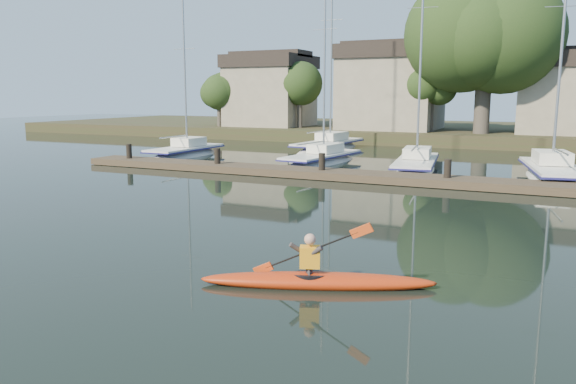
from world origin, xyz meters
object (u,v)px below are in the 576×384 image
at_px(dock, 381,177).
at_px(sailboat_2, 416,173).
at_px(sailboat_1, 322,166).
at_px(sailboat_5, 329,153).
at_px(kayak, 316,278).
at_px(sailboat_3, 552,183).
at_px(sailboat_0, 186,159).

relative_size(dock, sailboat_2, 2.33).
relative_size(sailboat_1, sailboat_5, 0.84).
xyz_separation_m(kayak, sailboat_3, (4.46, 19.11, -0.40)).
xyz_separation_m(sailboat_2, sailboat_5, (-8.29, 8.37, -0.02)).
relative_size(dock, sailboat_0, 2.81).
height_order(kayak, dock, kayak).
xyz_separation_m(kayak, dock, (-2.79, 14.78, 0.01)).
xyz_separation_m(kayak, sailboat_2, (-2.23, 19.59, -0.38)).
relative_size(kayak, sailboat_5, 0.31).
relative_size(dock, sailboat_5, 2.14).
bearing_deg(sailboat_1, kayak, -61.23).
bearing_deg(sailboat_0, sailboat_3, -1.77).
relative_size(kayak, sailboat_0, 0.41).
bearing_deg(dock, sailboat_5, 120.40).
distance_m(dock, sailboat_0, 15.58).
bearing_deg(sailboat_3, sailboat_0, 167.80).
relative_size(dock, sailboat_1, 2.56).
height_order(dock, sailboat_1, sailboat_1).
bearing_deg(sailboat_5, sailboat_1, -66.42).
height_order(kayak, sailboat_1, sailboat_1).
bearing_deg(kayak, sailboat_1, 89.81).
xyz_separation_m(sailboat_1, sailboat_3, (12.37, -0.96, -0.03)).
distance_m(sailboat_0, sailboat_2, 15.28).
relative_size(sailboat_2, sailboat_5, 0.92).
bearing_deg(sailboat_1, sailboat_3, 2.83).
bearing_deg(sailboat_0, sailboat_2, -0.90).
distance_m(sailboat_0, sailboat_1, 9.60).
distance_m(sailboat_1, sailboat_3, 12.40).
height_order(sailboat_0, sailboat_3, sailboat_3).
height_order(sailboat_0, sailboat_1, sailboat_1).
bearing_deg(dock, kayak, -79.32).
relative_size(kayak, dock, 0.14).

